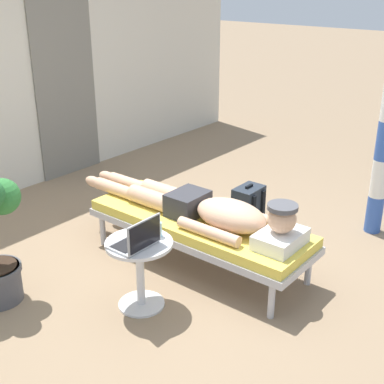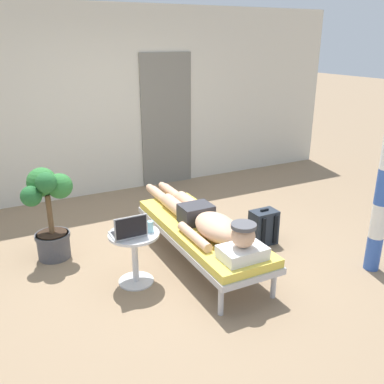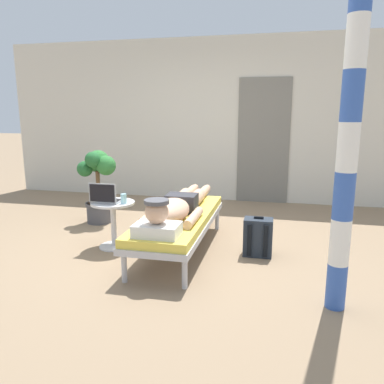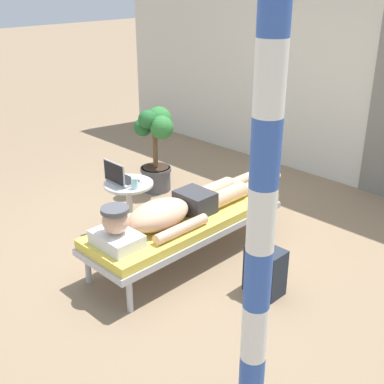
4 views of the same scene
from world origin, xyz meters
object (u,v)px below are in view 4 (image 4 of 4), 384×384
Objects in this scene: person_reclining at (179,208)px; side_table at (129,199)px; drink_glass at (135,183)px; lounge_chair at (186,223)px; porch_post at (261,219)px; potted_plant at (156,143)px; laptop at (120,177)px; backpack at (265,271)px.

person_reclining is 4.15× the size of side_table.
person_reclining is 0.60m from drink_glass.
lounge_chair is 3.71× the size of side_table.
person_reclining is (0.00, -0.09, 0.17)m from lounge_chair.
potted_plant is at bearing 148.50° from porch_post.
porch_post is at bearing -31.50° from potted_plant.
potted_plant is 0.40× the size of porch_post.
person_reclining reaches higher than drink_glass.
laptop reaches higher than drink_glass.
laptop reaches higher than backpack.
drink_glass is (0.21, 0.01, -0.01)m from laptop.
person_reclining is 2.20× the size of potted_plant.
person_reclining is 5.12× the size of backpack.
laptop is 0.12× the size of porch_post.
lounge_chair is at bearing 148.59° from porch_post.
side_table reaches higher than backpack.
backpack is at bearing -19.20° from potted_plant.
drink_glass is at bearing 2.57° from laptop.
person_reclining is 0.87× the size of porch_post.
drink_glass is (-0.59, -0.09, 0.23)m from lounge_chair.
backpack is 1.58m from porch_post.
drink_glass is 0.11× the size of potted_plant.
drink_glass is (0.15, -0.04, 0.22)m from side_table.
drink_glass is at bearing 158.56° from porch_post.
porch_post reaches higher than drink_glass.
porch_post is (2.24, -0.86, 0.89)m from side_table.
backpack is (0.84, 0.15, -0.32)m from person_reclining.
lounge_chair is at bearing 3.95° from side_table.
drink_glass is at bearing -50.58° from potted_plant.
lounge_chair is 0.78× the size of porch_post.
laptop is 0.73× the size of backpack.
person_reclining is 0.76m from side_table.
lounge_chair is at bearing -31.59° from potted_plant.
potted_plant is (-0.55, 0.94, -0.01)m from laptop.
porch_post is at bearing -56.39° from backpack.
potted_plant reaches higher than drink_glass.
potted_plant is (-0.76, 0.93, -0.00)m from drink_glass.
side_table is (-0.74, 0.03, -0.16)m from person_reclining.
side_table is 0.53× the size of potted_plant.
drink_glass reaches higher than backpack.
porch_post reaches higher than potted_plant.
porch_post is at bearing -21.44° from drink_glass.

